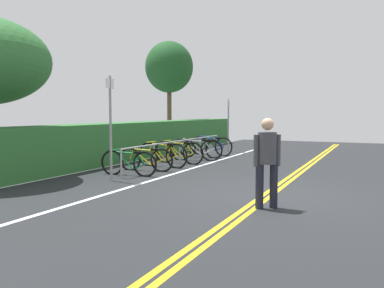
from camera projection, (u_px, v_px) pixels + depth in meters
ground_plane at (267, 197)px, 8.23m from camera, size 31.83×11.07×0.05m
centre_line_yellow_inner at (271, 196)px, 8.20m from camera, size 28.65×0.10×0.00m
centre_line_yellow_outer at (263, 195)px, 8.26m from camera, size 28.65×0.10×0.00m
bike_lane_stripe_white at (138, 184)px, 9.49m from camera, size 28.65×0.12×0.00m
bike_rack at (180, 146)px, 13.35m from camera, size 6.69×0.05×0.76m
bicycle_0 at (128, 163)px, 10.84m from camera, size 0.46×1.67×0.71m
bicycle_1 at (146, 159)px, 11.69m from camera, size 0.46×1.67×0.70m
bicycle_2 at (162, 155)px, 12.49m from camera, size 0.46×1.81×0.79m
bicycle_3 at (179, 152)px, 13.35m from camera, size 0.46×1.83×0.77m
bicycle_4 at (196, 150)px, 14.20m from camera, size 0.62×1.79×0.79m
bicycle_5 at (201, 149)px, 15.08m from camera, size 0.46×1.73×0.69m
bicycle_6 at (211, 146)px, 15.87m from camera, size 0.47×1.83×0.77m
pedestrian at (267, 157)px, 7.10m from camera, size 0.32×0.42×1.57m
sign_post_near at (110, 119)px, 9.86m from camera, size 0.36×0.08×2.54m
sign_post_far at (228, 120)px, 17.22m from camera, size 0.36×0.09×2.20m
hedge_backdrop at (145, 139)px, 15.63m from camera, size 15.64×1.11×1.30m
tree_mid at (169, 67)px, 21.28m from camera, size 2.48×2.48×5.32m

